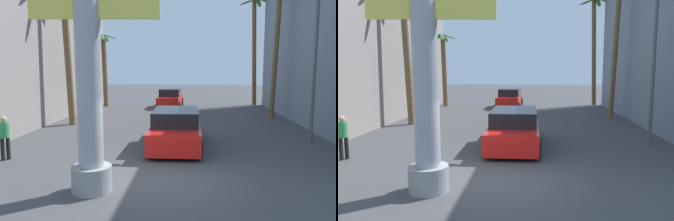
% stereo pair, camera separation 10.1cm
% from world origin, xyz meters
% --- Properties ---
extents(ground_plane, '(91.40, 91.40, 0.00)m').
position_xyz_m(ground_plane, '(0.00, 10.00, 0.00)').
color(ground_plane, '#424244').
extents(neon_sign_pole, '(3.61, 1.13, 9.90)m').
position_xyz_m(neon_sign_pole, '(-1.71, -0.92, 4.94)').
color(neon_sign_pole, '#9E9EA3').
rests_on(neon_sign_pole, ground).
extents(street_lamp, '(2.89, 0.28, 7.37)m').
position_xyz_m(street_lamp, '(5.73, 5.43, 4.49)').
color(street_lamp, '#59595E').
rests_on(street_lamp, ground).
extents(car_lead, '(2.16, 5.12, 1.56)m').
position_xyz_m(car_lead, '(0.27, 4.38, 0.74)').
color(car_lead, black).
rests_on(car_lead, ground).
extents(car_far, '(2.08, 4.73, 1.56)m').
position_xyz_m(car_far, '(-0.90, 18.25, 0.74)').
color(car_far, black).
rests_on(car_far, ground).
extents(palm_tree_far_left, '(2.42, 2.46, 6.21)m').
position_xyz_m(palm_tree_far_left, '(-6.62, 18.66, 3.61)').
color(palm_tree_far_left, brown).
rests_on(palm_tree_far_left, ground).
extents(palm_tree_far_right, '(2.99, 3.04, 9.23)m').
position_xyz_m(palm_tree_far_right, '(6.31, 20.18, 5.48)').
color(palm_tree_far_right, brown).
rests_on(palm_tree_far_right, ground).
extents(palm_tree_mid_right, '(3.11, 3.41, 8.93)m').
position_xyz_m(palm_tree_mid_right, '(6.30, 12.39, 5.65)').
color(palm_tree_mid_right, brown).
rests_on(palm_tree_mid_right, ground).
extents(palm_tree_mid_left, '(3.13, 3.28, 9.12)m').
position_xyz_m(palm_tree_mid_left, '(-6.18, 9.20, 5.42)').
color(palm_tree_mid_left, brown).
rests_on(palm_tree_mid_left, ground).
extents(pedestrian_curb_left, '(0.47, 0.47, 1.59)m').
position_xyz_m(pedestrian_curb_left, '(-5.73, 1.81, 0.93)').
color(pedestrian_curb_left, black).
rests_on(pedestrian_curb_left, ground).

